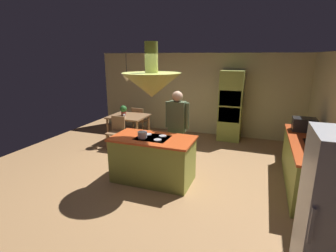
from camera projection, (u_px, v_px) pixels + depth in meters
name	position (u px, v px, depth m)	size (l,w,h in m)	color
ground	(157.00, 175.00, 5.45)	(8.16, 8.16, 0.00)	#AD7F51
wall_back	(198.00, 94.00, 8.23)	(6.80, 0.10, 2.55)	beige
kitchen_island	(153.00, 159.00, 5.15)	(1.63, 0.89, 0.93)	#939E42
counter_run_right	(305.00, 163.00, 4.92)	(0.73, 2.54, 0.91)	#939E42
oven_tower	(231.00, 106.00, 7.56)	(0.66, 0.62, 2.06)	#939E42
dining_table	(129.00, 119.00, 7.56)	(1.07, 0.92, 0.76)	#916744
person_at_island	(177.00, 125.00, 5.55)	(0.53, 0.23, 1.75)	tan
range_hood	(152.00, 84.00, 4.75)	(1.10, 1.10, 1.00)	#939E42
pendant_light_over_table	(127.00, 78.00, 7.24)	(0.32, 0.32, 0.82)	beige
chair_facing_island	(117.00, 130.00, 6.99)	(0.40, 0.40, 0.87)	#916744
chair_by_back_wall	(139.00, 119.00, 8.22)	(0.40, 0.40, 0.87)	#916744
potted_plant_on_table	(123.00, 110.00, 7.51)	(0.20, 0.20, 0.30)	#99382D
cup_on_table	(124.00, 116.00, 7.32)	(0.07, 0.07, 0.09)	white
canister_flour	(315.00, 147.00, 4.21)	(0.11, 0.11, 0.20)	#E0B78C
canister_sugar	(313.00, 145.00, 4.38)	(0.14, 0.14, 0.15)	silver
canister_tea	(311.00, 141.00, 4.54)	(0.12, 0.12, 0.18)	silver
microwave_on_counter	(304.00, 125.00, 5.44)	(0.46, 0.36, 0.28)	#232326
cooking_pot_on_cooktop	(142.00, 135.00, 4.94)	(0.18, 0.18, 0.12)	#B2B2B7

